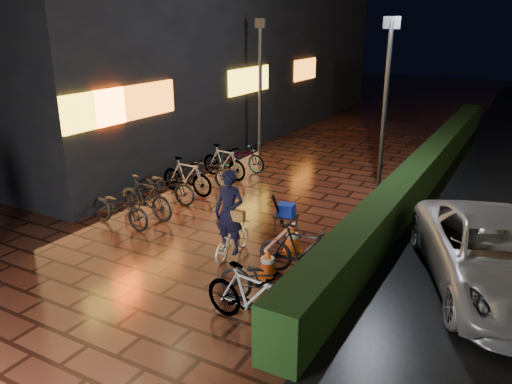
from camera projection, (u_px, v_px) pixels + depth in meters
The scene contains 11 objects.
ground at pixel (175, 263), 10.09m from camera, with size 80.00×80.00×0.00m, color #381911.
hedge at pixel (427, 167), 14.99m from camera, with size 0.70×20.00×1.00m, color black.
van at pixel (495, 256), 8.90m from camera, with size 2.20×4.77×1.33m, color #9D9DA1.
storefront_block at pixel (161, 25), 22.52m from camera, with size 12.09×22.00×9.00m.
lamp_post_hedge at pixel (386, 98), 13.85m from camera, with size 0.46×0.14×4.77m.
lamp_post_sf at pixel (260, 83), 17.40m from camera, with size 0.45×0.18×4.74m.
cyclist at pixel (231, 225), 10.17m from camera, with size 0.68×1.32×1.88m.
traffic_barrier at pixel (281, 250), 9.90m from camera, with size 0.50×1.66×0.67m.
cart_assembly at pixel (286, 211), 11.49m from camera, with size 0.55×0.57×0.96m.
parked_bikes_storefront at pixel (189, 177), 13.98m from camera, with size 2.07×6.26×1.05m.
parked_bikes_hedge at pixel (275, 276), 8.56m from camera, with size 1.89×2.60×1.05m.
Camera 1 is at (5.89, -7.10, 4.64)m, focal length 35.00 mm.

